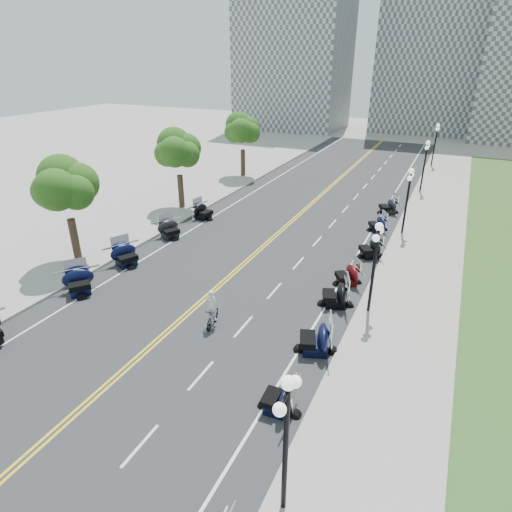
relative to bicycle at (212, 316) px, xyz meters
The scene contains 47 objects.
ground 1.88m from the bicycle, 163.32° to the left, with size 160.00×160.00×0.00m, color gray.
road 10.67m from the bicycle, 99.35° to the left, with size 16.00×90.00×0.01m, color #333335.
centerline_yellow_a 10.69m from the bicycle, 99.99° to the left, with size 0.12×90.00×0.00m, color yellow.
centerline_yellow_b 10.65m from the bicycle, 98.71° to the left, with size 0.12×90.00×0.00m, color yellow.
edge_line_north 11.52m from the bicycle, 66.07° to the left, with size 0.12×90.00×0.00m, color white.
edge_line_south 13.31m from the bicycle, 127.71° to the left, with size 0.12×90.00×0.00m, color white.
lane_dash_4 7.64m from the bicycle, 78.90° to the right, with size 0.12×2.00×0.00m, color white.
lane_dash_5 3.81m from the bicycle, 67.14° to the right, with size 0.12×2.00×0.00m, color white.
lane_dash_6 1.64m from the bicycle, 19.47° to the left, with size 0.12×2.00×0.00m, color white.
lane_dash_7 4.78m from the bicycle, 72.01° to the left, with size 0.12×2.00×0.00m, color white.
lane_dash_8 8.66m from the bicycle, 80.23° to the left, with size 0.12×2.00×0.00m, color white.
lane_dash_9 12.62m from the bicycle, 83.31° to the left, with size 0.12×2.00×0.00m, color white.
lane_dash_10 16.59m from the bicycle, 84.92° to the left, with size 0.12×2.00×0.00m, color white.
lane_dash_11 20.58m from the bicycle, 85.91° to the left, with size 0.12×2.00×0.00m, color white.
lane_dash_12 24.57m from the bicycle, 86.57° to the left, with size 0.12×2.00×0.00m, color white.
lane_dash_13 28.56m from the bicycle, 87.05° to the left, with size 0.12×2.00×0.00m, color white.
lane_dash_14 32.56m from the bicycle, 87.42° to the left, with size 0.12×2.00×0.00m, color white.
lane_dash_15 36.55m from the bicycle, 87.70° to the left, with size 0.12×2.00×0.00m, color white.
lane_dash_16 40.55m from the bicycle, 87.93° to the left, with size 0.12×2.00×0.00m, color white.
lane_dash_17 44.55m from the bicycle, 88.11° to the left, with size 0.12×2.00×0.00m, color white.
lane_dash_18 48.54m from the bicycle, 88.27° to the left, with size 0.12×2.00×0.00m, color white.
lane_dash_19 52.54m from the bicycle, 88.40° to the left, with size 0.12×2.00×0.00m, color white.
sidewalk_north 13.70m from the bicycle, 50.19° to the left, with size 5.00×90.00×0.15m, color #9E9991.
sidewalk_south 16.14m from the bicycle, 139.31° to the left, with size 5.00×90.00×0.15m, color #9E9991.
distant_block_a 66.74m from the bicycle, 107.52° to the left, with size 18.00×14.00×26.00m, color gray.
distant_block_b 70.07m from the bicycle, 88.10° to the left, with size 16.00×12.00×30.00m, color gray.
street_lamp_1 10.37m from the bicycle, 47.45° to the right, with size 0.50×1.20×4.90m, color black, non-canonical shape.
street_lamp_2 8.48m from the bicycle, 33.35° to the left, with size 0.50×1.20×4.90m, color black, non-canonical shape.
street_lamp_3 18.01m from the bicycle, 67.43° to the left, with size 0.50×1.20×4.90m, color black, non-canonical shape.
street_lamp_4 29.41m from the bicycle, 76.46° to the left, with size 0.50×1.20×4.90m, color black, non-canonical shape.
street_lamp_5 41.15m from the bicycle, 80.38° to the left, with size 0.50×1.20×4.90m, color black, non-canonical shape.
tree_2 12.72m from the bicycle, 167.88° to the left, with size 4.80×4.80×9.20m, color #235619, non-canonical shape.
tree_3 19.14m from the bicycle, 128.94° to the left, with size 4.80×4.80×9.20m, color #235619, non-canonical shape.
tree_4 29.31m from the bicycle, 113.87° to the left, with size 4.80×4.80×9.20m, color #235619, non-canonical shape.
motorcycle_n_4 6.50m from the bicycle, 36.71° to the right, with size 1.86×1.86×1.30m, color black, non-canonical shape.
motorcycle_n_5 5.35m from the bicycle, ahead, with size 2.20×2.20×1.54m, color black, non-canonical shape.
motorcycle_n_6 6.76m from the bicycle, 41.56° to the left, with size 2.10×2.10×1.47m, color black, non-canonical shape.
motorcycle_n_7 8.72m from the bicycle, 54.77° to the left, with size 1.91×1.91×1.34m, color #590A0C, non-canonical shape.
motorcycle_n_8 12.73m from the bicycle, 64.46° to the left, with size 2.01×2.01×1.41m, color black, non-canonical shape.
motorcycle_n_9 17.30m from the bicycle, 73.26° to the left, with size 1.79×1.79×1.25m, color black, non-canonical shape.
motorcycle_n_10 21.58m from the bicycle, 76.53° to the left, with size 2.01×2.01×1.41m, color black, non-canonical shape.
motorcycle_s_5 8.55m from the bicycle, behind, with size 2.19×2.19×1.53m, color black, non-canonical shape.
motorcycle_s_6 9.26m from the bicycle, 157.73° to the left, with size 2.17×2.17×1.52m, color black, non-canonical shape.
motorcycle_s_7 12.19m from the bicycle, 135.66° to the left, with size 2.07×2.07×1.45m, color black, non-canonical shape.
motorcycle_s_8 15.59m from the bicycle, 123.41° to the left, with size 2.02×2.02×1.41m, color black, non-canonical shape.
bicycle is the anchor object (origin of this frame).
cyclist_rider 1.36m from the bicycle, ahead, with size 0.61×0.40×1.68m, color silver.
Camera 1 is at (11.46, -15.94, 12.43)m, focal length 30.00 mm.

